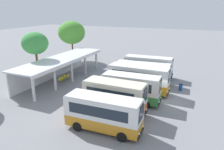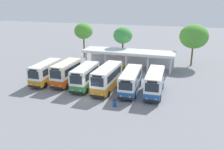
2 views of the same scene
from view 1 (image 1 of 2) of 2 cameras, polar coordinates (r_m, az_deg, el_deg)
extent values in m
plane|color=gray|center=(26.81, 14.19, -6.44)|extent=(180.00, 180.00, 0.00)
cylinder|color=black|center=(20.06, 4.70, -13.14)|extent=(0.24, 0.90, 0.90)
cylinder|color=black|center=(18.41, 2.67, -16.20)|extent=(0.24, 0.90, 0.90)
cylinder|color=black|center=(21.53, -6.36, -10.89)|extent=(0.24, 0.90, 0.90)
cylinder|color=black|center=(20.00, -9.23, -13.44)|extent=(0.24, 0.90, 0.90)
cube|color=orange|center=(19.67, -2.27, -12.30)|extent=(2.31, 6.92, 1.00)
cube|color=silver|center=(19.02, -2.32, -8.70)|extent=(2.31, 6.92, 1.75)
cube|color=silver|center=(18.62, -2.35, -6.13)|extent=(2.24, 6.71, 0.12)
cube|color=black|center=(18.88, 7.72, -15.15)|extent=(2.05, 0.15, 0.28)
cube|color=#1E2833|center=(17.99, 7.81, -10.33)|extent=(1.77, 0.09, 1.14)
cube|color=black|center=(17.67, 7.91, -8.31)|extent=(1.29, 0.08, 0.24)
cube|color=#1E2833|center=(19.91, -1.30, -7.27)|extent=(0.16, 5.50, 0.96)
cube|color=#1E2833|center=(18.18, -4.02, -9.88)|extent=(0.16, 5.50, 0.96)
sphere|color=#EAEACC|center=(19.21, 8.19, -13.46)|extent=(0.20, 0.20, 0.20)
sphere|color=#EAEACC|center=(18.23, 7.23, -15.27)|extent=(0.20, 0.20, 0.20)
cylinder|color=black|center=(22.99, 6.37, -8.94)|extent=(0.23, 0.90, 0.90)
cylinder|color=black|center=(21.21, 4.53, -11.31)|extent=(0.23, 0.90, 0.90)
cylinder|color=black|center=(24.36, -2.59, -7.25)|extent=(0.23, 0.90, 0.90)
cylinder|color=black|center=(22.68, -5.06, -9.29)|extent=(0.23, 0.90, 0.90)
cube|color=#D14C14|center=(22.51, 0.70, -8.03)|extent=(2.33, 6.44, 1.12)
cube|color=beige|center=(21.89, 0.72, -4.48)|extent=(2.33, 6.44, 1.89)
cube|color=beige|center=(21.53, 0.73, -2.00)|extent=(2.26, 6.24, 0.12)
cube|color=black|center=(21.74, 8.65, -10.48)|extent=(2.11, 0.13, 0.28)
cube|color=#1E2833|center=(20.90, 8.78, -5.66)|extent=(1.82, 0.08, 1.23)
cube|color=black|center=(20.61, 8.88, -3.68)|extent=(1.34, 0.07, 0.24)
cube|color=#1E2833|center=(22.85, 1.60, -3.37)|extent=(0.12, 5.12, 1.04)
cube|color=#1E2833|center=(20.99, -0.75, -5.34)|extent=(0.12, 5.12, 1.04)
sphere|color=#EAEACC|center=(22.13, 9.11, -9.07)|extent=(0.20, 0.20, 0.20)
sphere|color=#EAEACC|center=(21.08, 8.19, -10.46)|extent=(0.20, 0.20, 0.20)
cylinder|color=black|center=(25.88, 10.14, -5.97)|extent=(0.25, 0.91, 0.90)
cylinder|color=black|center=(24.02, 9.10, -7.84)|extent=(0.25, 0.91, 0.90)
cylinder|color=black|center=(26.91, 1.39, -4.73)|extent=(0.25, 0.91, 0.90)
cylinder|color=black|center=(25.13, -0.27, -6.41)|extent=(0.25, 0.91, 0.90)
cube|color=#337F3D|center=(25.23, 5.04, -5.31)|extent=(2.39, 6.80, 1.00)
cube|color=silver|center=(24.72, 5.13, -2.30)|extent=(2.39, 6.80, 1.83)
cube|color=silver|center=(24.40, 5.19, -0.15)|extent=(2.31, 6.60, 0.12)
cube|color=black|center=(24.72, 12.63, -7.11)|extent=(2.07, 0.16, 0.28)
cube|color=#1E2833|center=(24.03, 12.82, -3.15)|extent=(1.79, 0.11, 1.19)
cube|color=black|center=(23.78, 12.94, -1.48)|extent=(1.31, 0.09, 0.24)
cube|color=#1E2833|center=(25.70, 5.62, -1.40)|extent=(0.21, 5.39, 1.00)
cube|color=#1E2833|center=(23.76, 4.14, -2.99)|extent=(0.21, 5.39, 1.00)
sphere|color=#EAEACC|center=(25.14, 12.89, -5.93)|extent=(0.20, 0.20, 0.20)
sphere|color=#EAEACC|center=(24.05, 12.42, -7.01)|extent=(0.20, 0.20, 0.20)
cylinder|color=black|center=(28.84, 12.20, -3.58)|extent=(0.23, 0.90, 0.90)
cylinder|color=black|center=(26.92, 11.22, -5.07)|extent=(0.23, 0.90, 0.90)
cylinder|color=black|center=(30.11, 3.14, -2.27)|extent=(0.23, 0.90, 0.90)
cylinder|color=black|center=(28.28, 1.59, -3.59)|extent=(0.23, 0.90, 0.90)
cube|color=orange|center=(28.26, 6.99, -2.64)|extent=(2.31, 7.88, 1.15)
cube|color=white|center=(27.78, 7.10, 0.26)|extent=(2.31, 7.88, 1.85)
cube|color=white|center=(27.50, 7.18, 2.22)|extent=(2.24, 7.64, 0.12)
cube|color=black|center=(27.60, 14.82, -4.60)|extent=(2.09, 0.13, 0.28)
cube|color=#1E2833|center=(26.94, 15.05, -0.67)|extent=(1.81, 0.08, 1.20)
cube|color=black|center=(26.72, 15.18, 0.87)|extent=(1.32, 0.07, 0.24)
cube|color=#1E2833|center=(28.79, 7.57, 0.97)|extent=(0.13, 6.28, 1.02)
cube|color=#1E2833|center=(26.80, 6.20, -0.25)|extent=(0.13, 6.28, 1.02)
sphere|color=#EAEACC|center=(28.05, 15.07, -3.57)|extent=(0.20, 0.20, 0.20)
sphere|color=#EAEACC|center=(26.93, 14.62, -4.44)|extent=(0.20, 0.20, 0.20)
cylinder|color=black|center=(32.22, 12.69, -1.33)|extent=(0.28, 0.91, 0.90)
cylinder|color=black|center=(30.27, 12.15, -2.54)|extent=(0.28, 0.91, 0.90)
cylinder|color=black|center=(33.11, 4.28, -0.42)|extent=(0.28, 0.91, 0.90)
cylinder|color=black|center=(31.22, 3.24, -1.53)|extent=(0.28, 0.91, 0.90)
cube|color=#23569E|center=(31.48, 8.07, -0.73)|extent=(2.66, 8.02, 0.95)
cube|color=white|center=(31.10, 8.17, 1.52)|extent=(2.66, 8.02, 1.63)
cube|color=white|center=(30.87, 8.24, 3.08)|extent=(2.58, 7.78, 0.12)
cube|color=black|center=(31.08, 15.23, -2.09)|extent=(2.07, 0.23, 0.28)
cube|color=#1E2833|center=(30.58, 15.40, 0.87)|extent=(1.78, 0.16, 1.06)
cube|color=black|center=(30.41, 15.50, 2.03)|extent=(1.30, 0.13, 0.24)
cube|color=#1E2833|center=(32.12, 8.41, 2.12)|extent=(0.43, 6.31, 0.90)
cube|color=#1E2833|center=(30.09, 7.56, 1.10)|extent=(0.43, 6.31, 0.90)
sphere|color=#EAEACC|center=(31.55, 15.36, -1.21)|extent=(0.20, 0.20, 0.20)
sphere|color=#EAEACC|center=(30.42, 15.15, -1.90)|extent=(0.20, 0.20, 0.20)
cylinder|color=black|center=(35.34, 13.55, 0.30)|extent=(0.26, 0.91, 0.90)
cylinder|color=black|center=(33.44, 13.06, -0.66)|extent=(0.26, 0.91, 0.90)
cylinder|color=black|center=(36.17, 6.27, 1.10)|extent=(0.26, 0.91, 0.90)
cylinder|color=black|center=(34.32, 5.39, 0.21)|extent=(0.26, 0.91, 0.90)
cube|color=#23569E|center=(34.62, 9.57, 0.95)|extent=(2.41, 7.57, 1.01)
cube|color=white|center=(34.25, 9.68, 3.17)|extent=(2.41, 7.57, 1.77)
cube|color=white|center=(34.03, 9.76, 4.71)|extent=(2.34, 7.35, 0.12)
cube|color=black|center=(34.22, 15.72, -0.32)|extent=(2.00, 0.18, 0.28)
cube|color=#1E2833|center=(33.73, 15.90, 2.61)|extent=(1.73, 0.12, 1.15)
cube|color=black|center=(33.56, 16.00, 3.78)|extent=(1.26, 0.10, 0.24)
cube|color=#1E2833|center=(35.25, 9.88, 3.66)|extent=(0.29, 5.99, 0.97)
cube|color=#1E2833|center=(33.27, 9.15, 2.86)|extent=(0.29, 5.99, 0.97)
sphere|color=#EAEACC|center=(34.68, 15.85, 0.45)|extent=(0.20, 0.20, 0.20)
sphere|color=#EAEACC|center=(33.58, 15.65, -0.10)|extent=(0.20, 0.20, 0.20)
cylinder|color=silver|center=(26.66, -20.31, -3.45)|extent=(0.36, 0.36, 3.20)
cylinder|color=silver|center=(29.45, -15.05, -0.96)|extent=(0.36, 0.36, 3.20)
cylinder|color=silver|center=(32.49, -10.74, 1.08)|extent=(0.36, 0.36, 3.20)
cylinder|color=silver|center=(35.72, -7.18, 2.77)|extent=(0.36, 0.36, 3.20)
cylinder|color=silver|center=(39.09, -4.22, 4.16)|extent=(0.36, 0.36, 3.20)
cube|color=silver|center=(34.60, -15.72, 1.75)|extent=(16.74, 0.20, 3.20)
cube|color=silver|center=(33.03, -13.37, 4.24)|extent=(17.24, 4.52, 0.20)
cube|color=silver|center=(31.84, -10.14, 3.50)|extent=(17.24, 0.10, 0.28)
cylinder|color=slate|center=(32.29, -13.04, -1.75)|extent=(0.03, 0.03, 0.44)
cylinder|color=slate|center=(32.02, -13.41, -1.94)|extent=(0.03, 0.03, 0.44)
cylinder|color=slate|center=(32.49, -13.55, -1.66)|extent=(0.03, 0.03, 0.44)
cylinder|color=slate|center=(32.22, -13.91, -1.85)|extent=(0.03, 0.03, 0.44)
cube|color=yellow|center=(32.18, -13.51, -1.40)|extent=(0.44, 0.44, 0.04)
cube|color=yellow|center=(32.23, -13.82, -1.02)|extent=(0.44, 0.04, 0.40)
cylinder|color=slate|center=(32.88, -12.48, -1.35)|extent=(0.03, 0.03, 0.44)
cylinder|color=slate|center=(32.61, -12.83, -1.54)|extent=(0.03, 0.03, 0.44)
cylinder|color=slate|center=(33.08, -12.98, -1.27)|extent=(0.03, 0.03, 0.44)
cylinder|color=slate|center=(32.81, -13.33, -1.46)|extent=(0.03, 0.03, 0.44)
cube|color=yellow|center=(32.77, -12.93, -1.01)|extent=(0.44, 0.44, 0.04)
cube|color=yellow|center=(32.82, -13.24, -0.63)|extent=(0.44, 0.04, 0.40)
cylinder|color=slate|center=(33.42, -11.79, -0.99)|extent=(0.03, 0.03, 0.44)
cylinder|color=slate|center=(33.15, -12.14, -1.17)|extent=(0.03, 0.03, 0.44)
cylinder|color=slate|center=(33.62, -12.29, -0.92)|extent=(0.03, 0.03, 0.44)
cylinder|color=slate|center=(33.35, -12.63, -1.09)|extent=(0.03, 0.03, 0.44)
cube|color=yellow|center=(33.31, -12.24, -0.65)|extent=(0.44, 0.44, 0.04)
cube|color=yellow|center=(33.36, -12.54, -0.28)|extent=(0.44, 0.04, 0.40)
cylinder|color=slate|center=(33.94, -11.05, -0.66)|extent=(0.03, 0.03, 0.44)
cylinder|color=slate|center=(33.66, -11.38, -0.83)|extent=(0.03, 0.03, 0.44)
cylinder|color=slate|center=(34.13, -11.55, -0.58)|extent=(0.03, 0.03, 0.44)
cylinder|color=slate|center=(33.86, -11.88, -0.76)|extent=(0.03, 0.03, 0.44)
cube|color=yellow|center=(33.82, -11.49, -0.32)|extent=(0.44, 0.44, 0.04)
cube|color=yellow|center=(33.87, -11.79, 0.04)|extent=(0.44, 0.04, 0.40)
cylinder|color=brown|center=(33.74, -19.25, 2.01)|extent=(0.32, 0.32, 4.33)
ellipsoid|color=green|center=(33.01, -19.88, 8.00)|extent=(3.78, 3.78, 3.21)
cylinder|color=brown|center=(45.69, -10.46, 6.23)|extent=(0.32, 0.32, 3.72)
ellipsoid|color=#4C9933|center=(45.10, -10.74, 11.10)|extent=(5.47, 5.47, 4.65)
cylinder|color=#19478C|center=(30.08, 17.89, -3.21)|extent=(0.48, 0.48, 0.85)
torus|color=black|center=(29.93, 17.97, -2.41)|extent=(0.49, 0.49, 0.06)
camera|label=2|loc=(43.65, 59.38, 12.31)|focal=39.09mm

